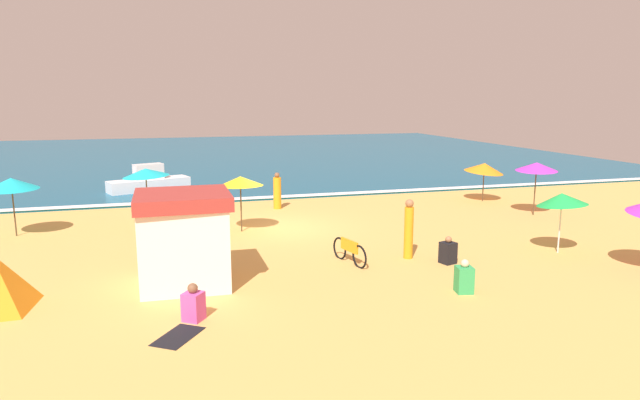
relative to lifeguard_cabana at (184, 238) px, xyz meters
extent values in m
plane|color=#E0A856|center=(3.79, 5.63, -1.29)|extent=(60.00, 60.00, 0.00)
cube|color=#0F567A|center=(3.79, 33.63, -1.24)|extent=(60.00, 44.00, 0.10)
cube|color=white|center=(3.79, 11.93, -1.19)|extent=(57.00, 0.70, 0.01)
cube|color=white|center=(0.00, 0.00, -0.21)|extent=(2.34, 2.24, 2.17)
cube|color=#A5332D|center=(0.00, 0.00, 1.06)|extent=(2.46, 2.35, 0.37)
cylinder|color=silver|center=(11.86, -0.16, -0.33)|extent=(0.05, 0.05, 1.93)
cone|color=green|center=(11.86, -0.16, 0.49)|extent=(2.24, 2.24, 0.55)
cylinder|color=#4C3823|center=(2.29, 5.60, -0.26)|extent=(0.05, 0.05, 2.06)
cone|color=yellow|center=(2.29, 5.60, 0.64)|extent=(2.10, 2.11, 0.42)
cylinder|color=#4C3823|center=(-1.13, 7.56, -0.18)|extent=(0.05, 0.05, 2.24)
cone|color=#19B7C6|center=(-1.13, 7.56, 0.84)|extent=(2.07, 2.05, 0.41)
cylinder|color=#4C3823|center=(-5.78, 7.17, -0.24)|extent=(0.05, 0.05, 2.11)
cone|color=#19B7C6|center=(-5.78, 7.17, 0.65)|extent=(1.96, 1.97, 0.47)
cylinder|color=#4C3823|center=(14.51, 8.51, -0.38)|extent=(0.05, 0.05, 1.83)
cone|color=orange|center=(14.51, 8.51, 0.36)|extent=(2.66, 2.66, 0.64)
cylinder|color=#4C3823|center=(14.86, 5.10, -0.18)|extent=(0.05, 0.05, 2.24)
cone|color=#B733C6|center=(14.86, 5.10, 0.81)|extent=(2.43, 2.44, 0.45)
torus|color=black|center=(4.77, 1.18, -0.96)|extent=(0.24, 0.71, 0.72)
torus|color=black|center=(5.05, 0.12, -0.96)|extent=(0.24, 0.71, 0.72)
cube|color=orange|center=(4.91, 0.65, -0.74)|extent=(0.28, 0.87, 0.36)
cube|color=green|center=(6.95, -2.63, -0.95)|extent=(0.49, 0.49, 0.69)
sphere|color=beige|center=(6.95, -2.63, -0.51)|extent=(0.21, 0.21, 0.21)
cylinder|color=orange|center=(6.87, 0.62, -0.47)|extent=(0.40, 0.40, 1.65)
sphere|color=#9E6B47|center=(6.87, 0.62, 0.47)|extent=(0.26, 0.26, 0.26)
cube|color=black|center=(7.81, -0.21, -0.96)|extent=(0.51, 0.51, 0.66)
sphere|color=#9E6B47|center=(7.81, -0.21, -0.54)|extent=(0.20, 0.20, 0.20)
cylinder|color=orange|center=(4.47, 9.48, -0.57)|extent=(0.49, 0.49, 1.44)
sphere|color=brown|center=(4.47, 9.48, 0.25)|extent=(0.23, 0.23, 0.23)
cube|color=#D84CA5|center=(0.06, -2.56, -0.96)|extent=(0.57, 0.57, 0.66)
sphere|color=brown|center=(0.06, -2.56, -0.53)|extent=(0.24, 0.24, 0.24)
cube|color=black|center=(-0.32, -3.38, -1.29)|extent=(1.22, 1.35, 0.01)
cube|color=white|center=(-1.26, 15.72, -0.89)|extent=(4.38, 2.61, 0.62)
cube|color=silver|center=(-1.26, 15.72, -0.17)|extent=(1.64, 1.19, 0.81)
camera|label=1|loc=(-0.41, -14.75, 3.73)|focal=30.86mm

